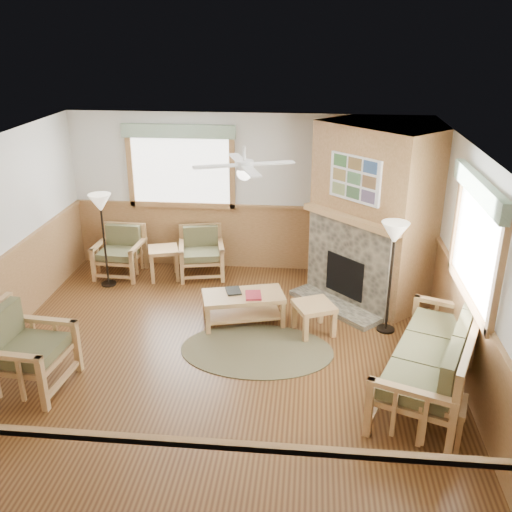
# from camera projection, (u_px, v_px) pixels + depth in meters

# --- Properties ---
(floor) EXTENTS (6.00, 6.00, 0.01)m
(floor) POSITION_uv_depth(u_px,v_px,m) (220.00, 357.00, 7.44)
(floor) COLOR #553317
(floor) RESTS_ON ground
(ceiling) EXTENTS (6.00, 6.00, 0.01)m
(ceiling) POSITION_uv_depth(u_px,v_px,m) (215.00, 151.00, 6.42)
(ceiling) COLOR white
(ceiling) RESTS_ON floor
(wall_back) EXTENTS (6.00, 0.02, 2.70)m
(wall_back) POSITION_uv_depth(u_px,v_px,m) (246.00, 193.00, 9.70)
(wall_back) COLOR silver
(wall_back) RESTS_ON floor
(wall_front) EXTENTS (6.00, 0.02, 2.70)m
(wall_front) POSITION_uv_depth(u_px,v_px,m) (152.00, 419.00, 4.17)
(wall_front) COLOR silver
(wall_front) RESTS_ON floor
(wall_right) EXTENTS (0.02, 6.00, 2.70)m
(wall_right) POSITION_uv_depth(u_px,v_px,m) (471.00, 271.00, 6.66)
(wall_right) COLOR silver
(wall_right) RESTS_ON floor
(wainscot) EXTENTS (6.00, 6.00, 1.10)m
(wainscot) POSITION_uv_depth(u_px,v_px,m) (219.00, 319.00, 7.23)
(wainscot) COLOR olive
(wainscot) RESTS_ON floor
(fireplace) EXTENTS (3.11, 3.11, 2.70)m
(fireplace) POSITION_uv_depth(u_px,v_px,m) (373.00, 214.00, 8.63)
(fireplace) COLOR olive
(fireplace) RESTS_ON floor
(window_back) EXTENTS (1.90, 0.16, 1.50)m
(window_back) POSITION_uv_depth(u_px,v_px,m) (178.00, 123.00, 9.31)
(window_back) COLOR white
(window_back) RESTS_ON wall_back
(window_right) EXTENTS (0.16, 1.90, 1.50)m
(window_right) POSITION_uv_depth(u_px,v_px,m) (488.00, 176.00, 6.03)
(window_right) COLOR white
(window_right) RESTS_ON wall_right
(ceiling_fan) EXTENTS (1.59, 1.59, 0.36)m
(ceiling_fan) POSITION_uv_depth(u_px,v_px,m) (244.00, 150.00, 6.69)
(ceiling_fan) COLOR white
(ceiling_fan) RESTS_ON ceiling
(sofa) EXTENTS (2.38, 1.64, 1.01)m
(sofa) POSITION_uv_depth(u_px,v_px,m) (432.00, 355.00, 6.53)
(sofa) COLOR tan
(sofa) RESTS_ON floor
(armchair_back_left) EXTENTS (0.78, 0.78, 0.83)m
(armchair_back_left) POSITION_uv_depth(u_px,v_px,m) (119.00, 252.00, 9.72)
(armchair_back_left) COLOR tan
(armchair_back_left) RESTS_ON floor
(armchair_back_right) EXTENTS (0.87, 0.87, 0.82)m
(armchair_back_right) POSITION_uv_depth(u_px,v_px,m) (201.00, 253.00, 9.70)
(armchair_back_right) COLOR tan
(armchair_back_right) RESTS_ON floor
(armchair_left) EXTENTS (0.96, 0.96, 1.00)m
(armchair_left) POSITION_uv_depth(u_px,v_px,m) (27.00, 349.00, 6.66)
(armchair_left) COLOR tan
(armchair_left) RESTS_ON floor
(coffee_table) EXTENTS (1.26, 0.85, 0.46)m
(coffee_table) POSITION_uv_depth(u_px,v_px,m) (243.00, 309.00, 8.20)
(coffee_table) COLOR tan
(coffee_table) RESTS_ON floor
(end_table_chairs) EXTENTS (0.60, 0.59, 0.54)m
(end_table_chairs) POSITION_uv_depth(u_px,v_px,m) (164.00, 263.00, 9.64)
(end_table_chairs) COLOR tan
(end_table_chairs) RESTS_ON floor
(end_table_sofa) EXTENTS (0.55, 0.54, 0.49)m
(end_table_sofa) POSITION_uv_depth(u_px,v_px,m) (441.00, 420.00, 5.86)
(end_table_sofa) COLOR tan
(end_table_sofa) RESTS_ON floor
(footstool) EXTENTS (0.67, 0.67, 0.44)m
(footstool) POSITION_uv_depth(u_px,v_px,m) (314.00, 318.00, 7.95)
(footstool) COLOR tan
(footstool) RESTS_ON floor
(braided_rug) EXTENTS (2.12, 2.12, 0.01)m
(braided_rug) POSITION_uv_depth(u_px,v_px,m) (257.00, 350.00, 7.57)
(braided_rug) COLOR brown
(braided_rug) RESTS_ON floor
(floor_lamp_left) EXTENTS (0.37, 0.37, 1.57)m
(floor_lamp_left) POSITION_uv_depth(u_px,v_px,m) (104.00, 241.00, 9.20)
(floor_lamp_left) COLOR black
(floor_lamp_left) RESTS_ON floor
(floor_lamp_right) EXTENTS (0.49, 0.49, 1.62)m
(floor_lamp_right) POSITION_uv_depth(u_px,v_px,m) (390.00, 278.00, 7.78)
(floor_lamp_right) COLOR black
(floor_lamp_right) RESTS_ON floor
(book_red) EXTENTS (0.26, 0.33, 0.03)m
(book_red) POSITION_uv_depth(u_px,v_px,m) (253.00, 294.00, 8.04)
(book_red) COLOR maroon
(book_red) RESTS_ON coffee_table
(book_dark) EXTENTS (0.27, 0.32, 0.03)m
(book_dark) POSITION_uv_depth(u_px,v_px,m) (233.00, 290.00, 8.18)
(book_dark) COLOR black
(book_dark) RESTS_ON coffee_table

